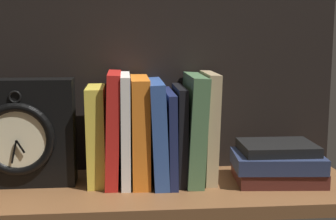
# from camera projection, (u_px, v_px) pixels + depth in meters

# --- Properties ---
(ground_plane) EXTENTS (0.82, 0.27, 0.03)m
(ground_plane) POSITION_uv_depth(u_px,v_px,m) (151.00, 192.00, 0.93)
(ground_plane) COLOR brown
(back_panel) EXTENTS (0.82, 0.01, 0.38)m
(back_panel) POSITION_uv_depth(u_px,v_px,m) (147.00, 82.00, 1.03)
(back_panel) COLOR black
(back_panel) RESTS_ON ground_plane
(book_yellow_seinlanguage) EXTENTS (0.04, 0.12, 0.19)m
(book_yellow_seinlanguage) POSITION_uv_depth(u_px,v_px,m) (97.00, 135.00, 0.94)
(book_yellow_seinlanguage) COLOR gold
(book_yellow_seinlanguage) RESTS_ON ground_plane
(book_red_requiem) EXTENTS (0.03, 0.15, 0.22)m
(book_red_requiem) POSITION_uv_depth(u_px,v_px,m) (113.00, 128.00, 0.94)
(book_red_requiem) COLOR red
(book_red_requiem) RESTS_ON ground_plane
(book_white_catcher) EXTENTS (0.02, 0.15, 0.22)m
(book_white_catcher) POSITION_uv_depth(u_px,v_px,m) (126.00, 128.00, 0.95)
(book_white_catcher) COLOR silver
(book_white_catcher) RESTS_ON ground_plane
(book_orange_pandolfini) EXTENTS (0.03, 0.15, 0.21)m
(book_orange_pandolfini) POSITION_uv_depth(u_px,v_px,m) (140.00, 130.00, 0.95)
(book_orange_pandolfini) COLOR orange
(book_orange_pandolfini) RESTS_ON ground_plane
(book_blue_modern) EXTENTS (0.04, 0.17, 0.20)m
(book_blue_modern) POSITION_uv_depth(u_px,v_px,m) (157.00, 131.00, 0.95)
(book_blue_modern) COLOR #2D4C8E
(book_blue_modern) RESTS_ON ground_plane
(book_navy_bierce) EXTENTS (0.02, 0.17, 0.18)m
(book_navy_bierce) POSITION_uv_depth(u_px,v_px,m) (170.00, 136.00, 0.96)
(book_navy_bierce) COLOR #192147
(book_navy_bierce) RESTS_ON ground_plane
(book_black_skeptic) EXTENTS (0.02, 0.14, 0.19)m
(book_black_skeptic) POSITION_uv_depth(u_px,v_px,m) (179.00, 133.00, 0.96)
(book_black_skeptic) COLOR black
(book_black_skeptic) RESTS_ON ground_plane
(book_green_romantic) EXTENTS (0.04, 0.16, 0.21)m
(book_green_romantic) POSITION_uv_depth(u_px,v_px,m) (193.00, 128.00, 0.96)
(book_green_romantic) COLOR #476B44
(book_green_romantic) RESTS_ON ground_plane
(book_tan_shortstories) EXTENTS (0.03, 0.13, 0.22)m
(book_tan_shortstories) POSITION_uv_depth(u_px,v_px,m) (208.00, 126.00, 0.96)
(book_tan_shortstories) COLOR tan
(book_tan_shortstories) RESTS_ON ground_plane
(framed_clock) EXTENTS (0.21, 0.07, 0.21)m
(framed_clock) POSITION_uv_depth(u_px,v_px,m) (20.00, 134.00, 0.92)
(framed_clock) COLOR black
(framed_clock) RESTS_ON ground_plane
(book_stack_side) EXTENTS (0.19, 0.15, 0.08)m
(book_stack_side) POSITION_uv_depth(u_px,v_px,m) (277.00, 163.00, 0.96)
(book_stack_side) COLOR #471E19
(book_stack_side) RESTS_ON ground_plane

